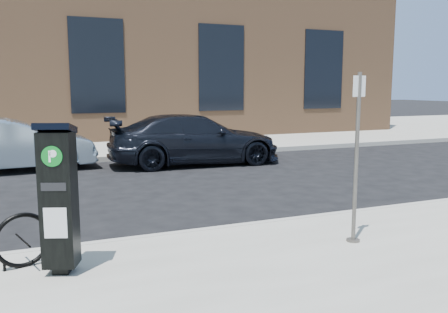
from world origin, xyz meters
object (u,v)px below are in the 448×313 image
bike_rack (23,241)px  car_silver (11,145)px  parking_kiosk (59,197)px  sign_pole (356,159)px  car_dark (195,139)px

bike_rack → car_silver: bearing=77.0°
bike_rack → parking_kiosk: bearing=-56.0°
parking_kiosk → car_silver: bearing=115.4°
sign_pole → car_dark: 7.91m
sign_pole → bike_rack: sign_pole is taller
sign_pole → bike_rack: size_ratio=3.47×
parking_kiosk → bike_rack: parking_kiosk is taller
parking_kiosk → sign_pole: size_ratio=0.75×
sign_pole → bike_rack: bearing=164.6°
bike_rack → car_dark: size_ratio=0.13×
parking_kiosk → sign_pole: (3.72, -0.37, 0.25)m
bike_rack → car_silver: (-0.29, 7.87, 0.23)m
parking_kiosk → sign_pole: sign_pole is taller
parking_kiosk → car_silver: (-0.69, 8.21, -0.32)m
sign_pole → car_dark: bearing=81.0°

